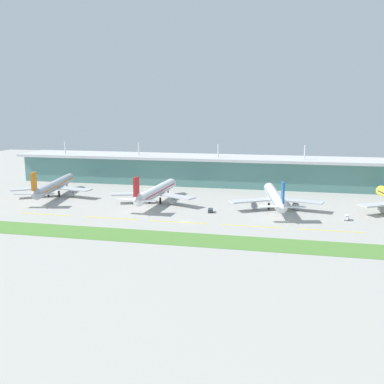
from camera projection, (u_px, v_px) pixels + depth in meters
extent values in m
plane|color=#A8A59E|center=(185.00, 222.00, 202.04)|extent=(600.00, 600.00, 0.00)
cube|color=slate|center=(219.00, 172.00, 298.37)|extent=(280.00, 28.00, 17.74)
cube|color=silver|center=(220.00, 158.00, 296.51)|extent=(288.00, 34.00, 1.80)
cylinder|color=silver|center=(65.00, 147.00, 313.80)|extent=(0.90, 0.90, 9.00)
cylinder|color=silver|center=(139.00, 149.00, 301.96)|extent=(0.90, 0.90, 9.00)
cylinder|color=silver|center=(218.00, 151.00, 290.11)|extent=(0.90, 0.90, 9.00)
cylinder|color=silver|center=(305.00, 152.00, 278.27)|extent=(0.90, 0.90, 9.00)
cylinder|color=#ADB2BC|center=(55.00, 185.00, 260.73)|extent=(16.18, 58.23, 5.80)
cone|color=#ADB2BC|center=(71.00, 177.00, 291.21)|extent=(6.14, 4.93, 5.51)
cone|color=#ADB2BC|center=(34.00, 194.00, 229.05)|extent=(6.04, 7.41, 5.72)
cube|color=orange|center=(34.00, 181.00, 228.80)|extent=(1.84, 6.42, 9.50)
cube|color=#ADB2BC|center=(24.00, 194.00, 229.77)|extent=(10.41, 4.95, 0.36)
cube|color=#ADB2BC|center=(44.00, 194.00, 229.38)|extent=(10.41, 4.95, 0.36)
cube|color=#B7BABF|center=(32.00, 189.00, 257.07)|extent=(23.91, 18.59, 0.70)
cylinder|color=gray|center=(36.00, 193.00, 258.97)|extent=(3.96, 5.00, 3.20)
cube|color=#B7BABF|center=(73.00, 189.00, 256.22)|extent=(24.88, 11.50, 0.70)
cylinder|color=gray|center=(72.00, 193.00, 258.21)|extent=(3.96, 5.00, 3.20)
cylinder|color=black|center=(67.00, 186.00, 283.02)|extent=(0.70, 0.70, 3.60)
cylinder|color=black|center=(48.00, 194.00, 258.80)|extent=(1.10, 1.10, 3.60)
cylinder|color=black|center=(59.00, 194.00, 258.57)|extent=(1.10, 1.10, 3.60)
cube|color=orange|center=(55.00, 185.00, 260.66)|extent=(15.17, 52.52, 0.60)
cylinder|color=white|center=(157.00, 191.00, 242.40)|extent=(8.45, 54.20, 5.80)
cone|color=white|center=(172.00, 183.00, 269.86)|extent=(5.70, 4.27, 5.51)
cone|color=white|center=(136.00, 200.00, 213.77)|extent=(5.25, 6.86, 5.72)
cube|color=red|center=(136.00, 187.00, 213.49)|extent=(1.01, 6.43, 9.50)
cube|color=white|center=(126.00, 199.00, 215.71)|extent=(10.15, 3.69, 0.36)
cube|color=white|center=(147.00, 201.00, 212.86)|extent=(10.15, 3.69, 0.36)
cube|color=#B7BABF|center=(134.00, 194.00, 241.56)|extent=(24.90, 14.31, 0.70)
cylinder|color=gray|center=(137.00, 198.00, 243.15)|extent=(3.42, 4.65, 3.20)
cube|color=#B7BABF|center=(175.00, 196.00, 235.36)|extent=(24.64, 16.25, 0.70)
cylinder|color=gray|center=(173.00, 200.00, 237.57)|extent=(3.42, 4.65, 3.20)
cylinder|color=black|center=(168.00, 193.00, 262.47)|extent=(0.70, 0.70, 3.60)
cylinder|color=black|center=(149.00, 200.00, 241.29)|extent=(1.10, 1.10, 3.60)
cylinder|color=black|center=(160.00, 201.00, 239.63)|extent=(1.10, 1.10, 3.60)
cube|color=red|center=(157.00, 190.00, 242.33)|extent=(8.22, 48.81, 0.60)
cylinder|color=white|center=(275.00, 196.00, 227.67)|extent=(13.75, 51.63, 5.80)
cone|color=white|center=(269.00, 187.00, 254.79)|extent=(6.07, 4.81, 5.51)
cone|color=white|center=(283.00, 206.00, 199.34)|extent=(5.90, 7.32, 5.72)
cube|color=#19519E|center=(283.00, 192.00, 199.09)|extent=(1.69, 6.43, 9.50)
cube|color=white|center=(270.00, 206.00, 200.19)|extent=(10.38, 4.72, 0.36)
cube|color=white|center=(294.00, 207.00, 199.54)|extent=(10.38, 4.72, 0.36)
cube|color=#B7BABF|center=(252.00, 200.00, 224.29)|extent=(24.08, 18.18, 0.70)
cylinder|color=gray|center=(254.00, 205.00, 226.17)|extent=(3.86, 4.94, 3.20)
cube|color=#B7BABF|center=(299.00, 201.00, 222.87)|extent=(24.91, 12.03, 0.70)
cylinder|color=gray|center=(296.00, 206.00, 224.89)|extent=(3.86, 4.94, 3.20)
cylinder|color=black|center=(270.00, 198.00, 247.43)|extent=(0.70, 0.70, 3.60)
cylinder|color=black|center=(269.00, 206.00, 225.81)|extent=(1.10, 1.10, 3.60)
cylinder|color=black|center=(281.00, 207.00, 225.43)|extent=(1.10, 1.10, 3.60)
cube|color=#19519E|center=(275.00, 196.00, 227.59)|extent=(12.99, 46.56, 0.60)
cone|color=yellow|center=(379.00, 190.00, 246.08)|extent=(6.21, 5.03, 5.51)
cube|color=#B7BABF|center=(381.00, 204.00, 215.58)|extent=(23.74, 18.97, 0.70)
cylinder|color=gray|center=(382.00, 209.00, 217.51)|extent=(4.05, 5.05, 3.20)
cube|color=yellow|center=(46.00, 214.00, 216.11)|extent=(28.00, 0.70, 0.04)
cube|color=yellow|center=(110.00, 218.00, 208.92)|extent=(28.00, 0.70, 0.04)
cube|color=yellow|center=(178.00, 222.00, 201.72)|extent=(28.00, 0.70, 0.04)
cube|color=yellow|center=(252.00, 226.00, 194.53)|extent=(28.00, 0.70, 0.04)
cube|color=yellow|center=(331.00, 231.00, 187.34)|extent=(28.00, 0.70, 0.04)
cube|color=#518438|center=(170.00, 238.00, 176.90)|extent=(300.00, 18.00, 0.10)
cube|color=#333842|center=(211.00, 210.00, 220.53)|extent=(3.07, 4.73, 1.40)
cylinder|color=black|center=(208.00, 211.00, 222.23)|extent=(0.49, 0.94, 0.90)
cylinder|color=black|center=(213.00, 211.00, 222.11)|extent=(0.49, 0.94, 0.90)
cylinder|color=black|center=(208.00, 212.00, 219.21)|extent=(0.49, 0.94, 0.90)
cylinder|color=black|center=(213.00, 212.00, 219.09)|extent=(0.49, 0.94, 0.90)
cube|color=silver|center=(347.00, 218.00, 205.08)|extent=(2.46, 3.88, 1.60)
cube|color=silver|center=(347.00, 215.00, 204.86)|extent=(2.39, 3.53, 0.16)
cylinder|color=black|center=(348.00, 220.00, 203.78)|extent=(0.52, 0.95, 0.90)
cylinder|color=black|center=(345.00, 220.00, 204.42)|extent=(0.52, 0.95, 0.90)
cylinder|color=black|center=(349.00, 219.00, 206.05)|extent=(0.52, 0.95, 0.90)
cylinder|color=black|center=(345.00, 218.00, 206.68)|extent=(0.52, 0.95, 0.90)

